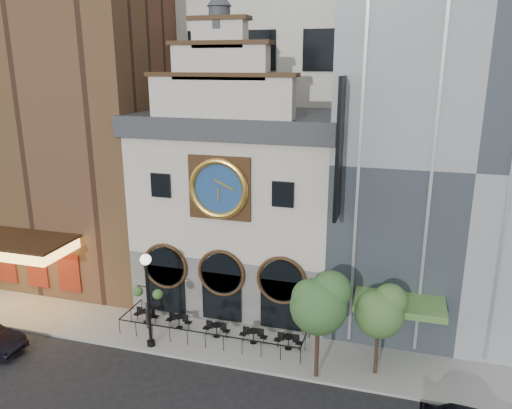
{
  "coord_description": "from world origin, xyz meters",
  "views": [
    {
      "loc": [
        9.5,
        -21.19,
        15.24
      ],
      "look_at": [
        1.49,
        6.0,
        7.15
      ],
      "focal_mm": 35.0,
      "sensor_mm": 36.0,
      "label": 1
    }
  ],
  "objects_px": {
    "tree_right": "(380,310)",
    "bistro_3": "(253,335)",
    "bistro_4": "(288,341)",
    "pedestrian": "(149,315)",
    "bistro_0": "(146,315)",
    "bistro_2": "(216,329)",
    "lamppost": "(148,290)",
    "tree_left": "(320,302)",
    "bistro_1": "(179,321)"
  },
  "relations": [
    {
      "from": "bistro_4",
      "to": "bistro_0",
      "type": "bearing_deg",
      "value": 177.23
    },
    {
      "from": "bistro_1",
      "to": "bistro_3",
      "type": "bearing_deg",
      "value": -3.86
    },
    {
      "from": "pedestrian",
      "to": "lamppost",
      "type": "distance_m",
      "value": 3.31
    },
    {
      "from": "bistro_0",
      "to": "bistro_2",
      "type": "xyz_separation_m",
      "value": [
        4.65,
        -0.35,
        0.0
      ]
    },
    {
      "from": "pedestrian",
      "to": "tree_left",
      "type": "distance_m",
      "value": 11.04
    },
    {
      "from": "bistro_2",
      "to": "bistro_3",
      "type": "distance_m",
      "value": 2.21
    },
    {
      "from": "tree_left",
      "to": "tree_right",
      "type": "relative_size",
      "value": 1.16
    },
    {
      "from": "bistro_0",
      "to": "tree_right",
      "type": "xyz_separation_m",
      "value": [
        13.59,
        -1.31,
        3.05
      ]
    },
    {
      "from": "lamppost",
      "to": "bistro_1",
      "type": "bearing_deg",
      "value": 73.73
    },
    {
      "from": "bistro_2",
      "to": "pedestrian",
      "type": "height_order",
      "value": "pedestrian"
    },
    {
      "from": "bistro_1",
      "to": "tree_left",
      "type": "height_order",
      "value": "tree_left"
    },
    {
      "from": "bistro_0",
      "to": "lamppost",
      "type": "relative_size",
      "value": 0.29
    },
    {
      "from": "tree_left",
      "to": "tree_right",
      "type": "height_order",
      "value": "tree_left"
    },
    {
      "from": "lamppost",
      "to": "tree_right",
      "type": "distance_m",
      "value": 12.13
    },
    {
      "from": "tree_left",
      "to": "tree_right",
      "type": "xyz_separation_m",
      "value": [
        2.8,
        1.08,
        -0.56
      ]
    },
    {
      "from": "bistro_0",
      "to": "bistro_2",
      "type": "bearing_deg",
      "value": -4.36
    },
    {
      "from": "bistro_0",
      "to": "bistro_3",
      "type": "xyz_separation_m",
      "value": [
        6.86,
        -0.39,
        0.0
      ]
    },
    {
      "from": "tree_left",
      "to": "bistro_1",
      "type": "bearing_deg",
      "value": 164.96
    },
    {
      "from": "bistro_3",
      "to": "pedestrian",
      "type": "xyz_separation_m",
      "value": [
        -6.43,
        -0.06,
        0.32
      ]
    },
    {
      "from": "bistro_0",
      "to": "lamppost",
      "type": "height_order",
      "value": "lamppost"
    },
    {
      "from": "bistro_3",
      "to": "bistro_2",
      "type": "bearing_deg",
      "value": 179.05
    },
    {
      "from": "bistro_2",
      "to": "pedestrian",
      "type": "distance_m",
      "value": 4.23
    },
    {
      "from": "bistro_2",
      "to": "bistro_3",
      "type": "bearing_deg",
      "value": -0.95
    },
    {
      "from": "bistro_0",
      "to": "tree_right",
      "type": "relative_size",
      "value": 0.33
    },
    {
      "from": "bistro_0",
      "to": "bistro_3",
      "type": "bearing_deg",
      "value": -3.26
    },
    {
      "from": "bistro_2",
      "to": "tree_left",
      "type": "height_order",
      "value": "tree_left"
    },
    {
      "from": "bistro_2",
      "to": "tree_right",
      "type": "distance_m",
      "value": 9.5
    },
    {
      "from": "bistro_0",
      "to": "tree_right",
      "type": "bearing_deg",
      "value": -5.49
    },
    {
      "from": "bistro_1",
      "to": "bistro_4",
      "type": "xyz_separation_m",
      "value": [
        6.68,
        -0.35,
        0.0
      ]
    },
    {
      "from": "pedestrian",
      "to": "bistro_2",
      "type": "bearing_deg",
      "value": -81.65
    },
    {
      "from": "lamppost",
      "to": "tree_right",
      "type": "bearing_deg",
      "value": 5.71
    },
    {
      "from": "bistro_3",
      "to": "tree_right",
      "type": "xyz_separation_m",
      "value": [
        6.73,
        -0.92,
        3.05
      ]
    },
    {
      "from": "bistro_4",
      "to": "pedestrian",
      "type": "distance_m",
      "value": 8.44
    },
    {
      "from": "bistro_4",
      "to": "pedestrian",
      "type": "bearing_deg",
      "value": -179.88
    },
    {
      "from": "lamppost",
      "to": "bistro_0",
      "type": "bearing_deg",
      "value": 124.87
    },
    {
      "from": "pedestrian",
      "to": "bistro_1",
      "type": "bearing_deg",
      "value": -71.0
    },
    {
      "from": "bistro_2",
      "to": "tree_left",
      "type": "distance_m",
      "value": 7.41
    },
    {
      "from": "bistro_4",
      "to": "pedestrian",
      "type": "xyz_separation_m",
      "value": [
        -8.44,
        -0.02,
        0.32
      ]
    },
    {
      "from": "bistro_4",
      "to": "lamppost",
      "type": "bearing_deg",
      "value": -166.09
    },
    {
      "from": "bistro_1",
      "to": "bistro_3",
      "type": "distance_m",
      "value": 4.68
    },
    {
      "from": "lamppost",
      "to": "bistro_3",
      "type": "bearing_deg",
      "value": 20.4
    },
    {
      "from": "bistro_3",
      "to": "bistro_4",
      "type": "bearing_deg",
      "value": -1.08
    },
    {
      "from": "bistro_4",
      "to": "tree_right",
      "type": "relative_size",
      "value": 0.33
    },
    {
      "from": "tree_right",
      "to": "bistro_3",
      "type": "bearing_deg",
      "value": 172.25
    },
    {
      "from": "bistro_3",
      "to": "bistro_4",
      "type": "xyz_separation_m",
      "value": [
        2.01,
        -0.04,
        0.0
      ]
    },
    {
      "from": "bistro_4",
      "to": "lamppost",
      "type": "relative_size",
      "value": 0.29
    },
    {
      "from": "bistro_3",
      "to": "tree_right",
      "type": "height_order",
      "value": "tree_right"
    },
    {
      "from": "bistro_1",
      "to": "bistro_2",
      "type": "xyz_separation_m",
      "value": [
        2.46,
        -0.28,
        0.0
      ]
    },
    {
      "from": "tree_right",
      "to": "bistro_2",
      "type": "bearing_deg",
      "value": 173.92
    },
    {
      "from": "lamppost",
      "to": "tree_right",
      "type": "height_order",
      "value": "lamppost"
    }
  ]
}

